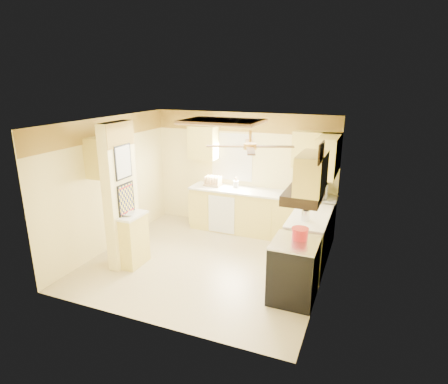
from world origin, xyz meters
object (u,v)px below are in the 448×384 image
at_px(stove, 294,270).
at_px(dutch_oven, 300,233).
at_px(kettle, 306,215).
at_px(bowl, 128,214).
at_px(microwave, 312,190).

relative_size(stove, dutch_oven, 3.64).
xyz_separation_m(stove, dutch_oven, (0.03, 0.12, 0.54)).
xyz_separation_m(dutch_oven, kettle, (-0.05, 0.70, 0.04)).
bearing_deg(bowl, stove, 1.20).
height_order(microwave, bowl, microwave).
relative_size(stove, kettle, 4.40).
bearing_deg(stove, dutch_oven, 74.67).
bearing_deg(microwave, bowl, 29.20).
height_order(bowl, kettle, kettle).
height_order(stove, microwave, microwave).
xyz_separation_m(bowl, kettle, (2.83, 0.88, 0.07)).
bearing_deg(dutch_oven, stove, -105.33).
bearing_deg(kettle, bowl, -162.62).
distance_m(stove, bowl, 2.88).
distance_m(stove, microwave, 2.23).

